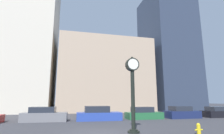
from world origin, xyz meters
TOP-DOWN VIEW (x-y plane):
  - ground_plane at (0.00, 0.00)m, footprint 200.00×200.00m
  - building_tall_tower at (-12.92, 24.00)m, footprint 15.47×12.00m
  - building_storefront_row at (4.56, 24.00)m, footprint 17.47×12.00m
  - building_glass_modern at (19.52, 24.00)m, footprint 9.44×12.00m
  - street_clock at (2.05, -0.04)m, footprint 0.89×0.77m
  - car_grey at (-4.38, 7.96)m, footprint 4.40×2.05m
  - car_blue at (1.01, 7.73)m, footprint 4.70×2.01m
  - car_green at (6.20, 7.90)m, footprint 4.08×1.91m
  - car_navy at (10.97, 7.72)m, footprint 3.96×1.96m
  - car_black at (16.15, 7.74)m, footprint 4.04×1.97m
  - fire_hydrant_near at (5.62, -1.60)m, footprint 0.52×0.23m

SIDE VIEW (x-z plane):
  - ground_plane at x=0.00m, z-range 0.00..0.00m
  - fire_hydrant_near at x=5.62m, z-range 0.01..0.70m
  - car_black at x=16.15m, z-range -0.10..1.19m
  - car_green at x=6.20m, z-range -0.11..1.22m
  - car_navy at x=10.97m, z-range -0.11..1.27m
  - car_grey at x=-4.38m, z-range -0.11..1.31m
  - car_blue at x=1.01m, z-range -0.12..1.34m
  - street_clock at x=2.05m, z-range 0.47..5.48m
  - building_storefront_row at x=4.56m, z-range 0.00..13.78m
  - building_glass_modern at x=19.52m, z-range 0.00..26.85m
  - building_tall_tower at x=-12.92m, z-range 0.00..35.34m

